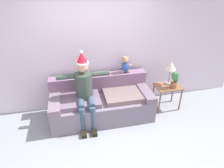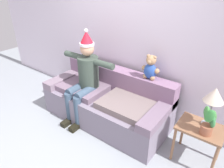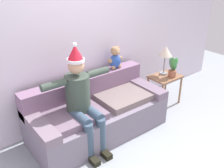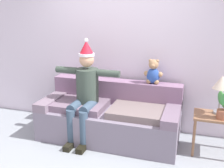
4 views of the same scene
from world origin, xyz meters
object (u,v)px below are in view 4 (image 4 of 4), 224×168
(potted_plant, at_px, (223,105))
(side_table, at_px, (215,122))
(table_lamp, at_px, (222,84))
(teddy_bear, at_px, (153,73))
(couch, at_px, (110,117))
(person_seated, at_px, (85,90))

(potted_plant, bearing_deg, side_table, 127.12)
(table_lamp, bearing_deg, teddy_bear, 166.48)
(couch, relative_size, potted_plant, 5.34)
(potted_plant, bearing_deg, teddy_bear, 157.67)
(side_table, relative_size, potted_plant, 1.44)
(person_seated, bearing_deg, potted_plant, 1.41)
(table_lamp, bearing_deg, couch, -177.81)
(side_table, distance_m, potted_plant, 0.31)
(couch, distance_m, table_lamp, 1.69)
(person_seated, xyz_separation_m, table_lamp, (1.90, 0.22, 0.20))
(person_seated, bearing_deg, couch, 25.38)
(couch, xyz_separation_m, person_seated, (-0.35, -0.16, 0.46))
(couch, bearing_deg, teddy_bear, 26.14)
(person_seated, height_order, teddy_bear, person_seated)
(person_seated, bearing_deg, teddy_bear, 25.86)
(teddy_bear, bearing_deg, side_table, -18.88)
(side_table, height_order, potted_plant, potted_plant)
(couch, distance_m, side_table, 1.52)
(teddy_bear, bearing_deg, person_seated, -154.14)
(side_table, bearing_deg, person_seated, -175.71)
(teddy_bear, distance_m, potted_plant, 1.10)
(teddy_bear, height_order, potted_plant, teddy_bear)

